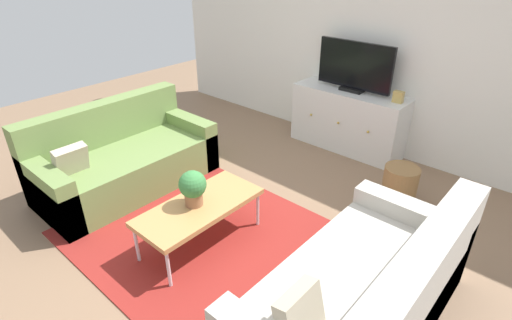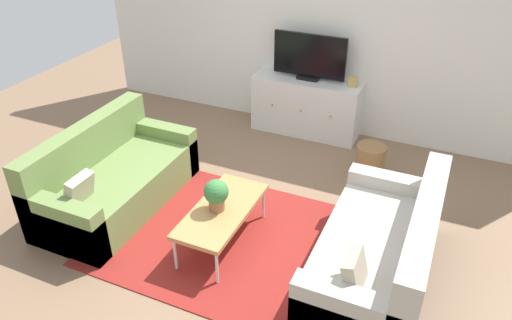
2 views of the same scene
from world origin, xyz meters
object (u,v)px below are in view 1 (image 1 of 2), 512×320
(potted_plant, at_px, (193,187))
(tv_console, at_px, (347,120))
(wicker_basket, at_px, (400,185))
(couch_right_side, at_px, (367,301))
(couch_left_side, at_px, (122,160))
(flat_screen_tv, at_px, (355,67))
(coffee_table, at_px, (199,208))
(mantel_clock, at_px, (398,97))

(potted_plant, height_order, tv_console, tv_console)
(potted_plant, distance_m, wicker_basket, 2.08)
(tv_console, relative_size, wicker_basket, 3.53)
(tv_console, bearing_deg, couch_right_side, -57.26)
(couch_left_side, xyz_separation_m, wicker_basket, (2.39, 1.63, -0.09))
(couch_right_side, height_order, potted_plant, couch_right_side)
(tv_console, xyz_separation_m, wicker_basket, (1.04, -0.75, -0.18))
(couch_right_side, xyz_separation_m, flat_screen_tv, (-1.53, 2.39, 0.76))
(couch_left_side, height_order, wicker_basket, couch_left_side)
(couch_right_side, xyz_separation_m, tv_console, (-1.53, 2.37, 0.09))
(couch_right_side, bearing_deg, coffee_table, -175.95)
(coffee_table, bearing_deg, potted_plant, -145.96)
(couch_right_side, distance_m, wicker_basket, 1.70)
(couch_right_side, bearing_deg, couch_left_side, 180.00)
(couch_right_side, height_order, flat_screen_tv, flat_screen_tv)
(tv_console, height_order, wicker_basket, tv_console)
(wicker_basket, bearing_deg, couch_left_side, -145.78)
(couch_right_side, height_order, mantel_clock, mantel_clock)
(coffee_table, bearing_deg, couch_left_side, 175.57)
(couch_left_side, height_order, coffee_table, couch_left_side)
(couch_left_side, height_order, mantel_clock, mantel_clock)
(mantel_clock, distance_m, wicker_basket, 1.07)
(mantel_clock, height_order, wicker_basket, mantel_clock)
(mantel_clock, bearing_deg, couch_left_side, -129.25)
(flat_screen_tv, bearing_deg, coffee_table, -89.46)
(couch_left_side, height_order, tv_console, couch_left_side)
(couch_left_side, height_order, couch_right_side, same)
(couch_left_side, xyz_separation_m, mantel_clock, (1.94, 2.37, 0.54))
(potted_plant, bearing_deg, wicker_basket, 59.09)
(flat_screen_tv, relative_size, wicker_basket, 2.36)
(wicker_basket, bearing_deg, flat_screen_tv, 143.69)
(coffee_table, bearing_deg, tv_console, 90.55)
(couch_right_side, distance_m, mantel_clock, 2.61)
(couch_left_side, bearing_deg, coffee_table, -4.43)
(couch_left_side, xyz_separation_m, tv_console, (1.35, 2.37, 0.09))
(potted_plant, distance_m, tv_console, 2.51)
(flat_screen_tv, height_order, mantel_clock, flat_screen_tv)
(potted_plant, relative_size, flat_screen_tv, 0.33)
(coffee_table, height_order, mantel_clock, mantel_clock)
(couch_right_side, height_order, coffee_table, couch_right_side)
(coffee_table, xyz_separation_m, mantel_clock, (0.56, 2.48, 0.45))
(couch_right_side, distance_m, flat_screen_tv, 2.94)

